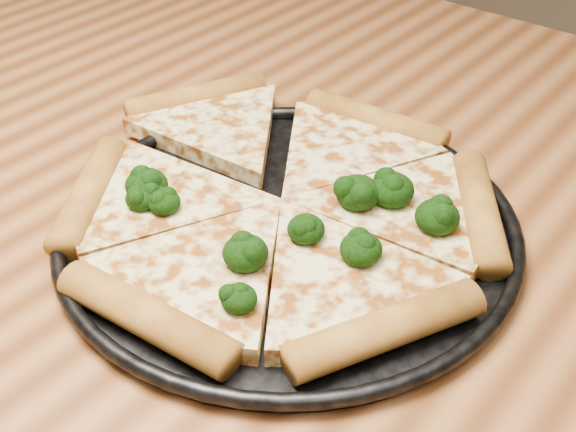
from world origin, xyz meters
The scene contains 4 objects.
dining_table centered at (0.00, 0.00, 0.66)m, with size 1.20×0.90×0.75m.
pizza_pan centered at (0.04, -0.03, 0.76)m, with size 0.34×0.34×0.02m.
pizza centered at (0.02, -0.02, 0.77)m, with size 0.37×0.33×0.03m.
broccoli_florets centered at (0.05, -0.04, 0.78)m, with size 0.22×0.18×0.02m.
Camera 1 is at (0.31, -0.37, 1.09)m, focal length 46.15 mm.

